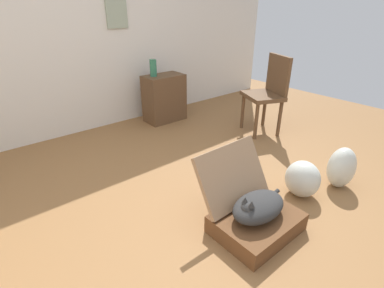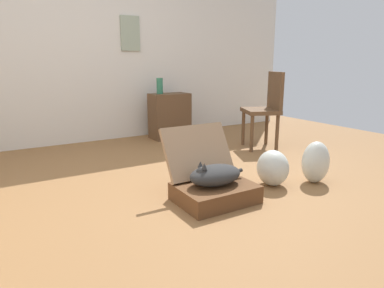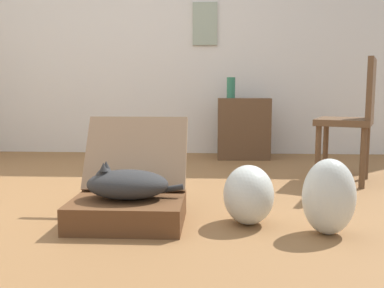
% 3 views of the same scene
% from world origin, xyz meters
% --- Properties ---
extents(ground_plane, '(7.68, 7.68, 0.00)m').
position_xyz_m(ground_plane, '(0.00, 0.00, 0.00)').
color(ground_plane, olive).
rests_on(ground_plane, ground).
extents(wall_back, '(6.40, 0.15, 2.60)m').
position_xyz_m(wall_back, '(0.00, 2.26, 1.30)').
color(wall_back, silver).
rests_on(wall_back, ground).
extents(suitcase_base, '(0.60, 0.46, 0.14)m').
position_xyz_m(suitcase_base, '(0.11, -0.44, 0.07)').
color(suitcase_base, brown).
rests_on(suitcase_base, ground).
extents(suitcase_lid, '(0.60, 0.26, 0.42)m').
position_xyz_m(suitcase_lid, '(0.11, -0.18, 0.35)').
color(suitcase_lid, '#9B7756').
rests_on(suitcase_lid, suitcase_base).
extents(cat, '(0.52, 0.28, 0.20)m').
position_xyz_m(cat, '(0.11, -0.44, 0.22)').
color(cat, '#2D2D2D').
rests_on(cat, suitcase_base).
extents(plastic_bag_white, '(0.27, 0.30, 0.32)m').
position_xyz_m(plastic_bag_white, '(0.76, -0.40, 0.16)').
color(plastic_bag_white, silver).
rests_on(plastic_bag_white, ground).
extents(plastic_bag_clear, '(0.26, 0.23, 0.38)m').
position_xyz_m(plastic_bag_clear, '(1.15, -0.54, 0.19)').
color(plastic_bag_clear, silver).
rests_on(plastic_bag_clear, ground).
extents(side_table, '(0.55, 0.33, 0.64)m').
position_xyz_m(side_table, '(0.89, 1.85, 0.32)').
color(side_table, brown).
rests_on(side_table, ground).
extents(vase_tall, '(0.09, 0.09, 0.22)m').
position_xyz_m(vase_tall, '(0.75, 1.87, 0.75)').
color(vase_tall, '#2D7051').
rests_on(vase_tall, side_table).
extents(chair, '(0.56, 0.59, 0.96)m').
position_xyz_m(chair, '(1.66, 0.69, 0.54)').
color(chair, brown).
rests_on(chair, ground).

